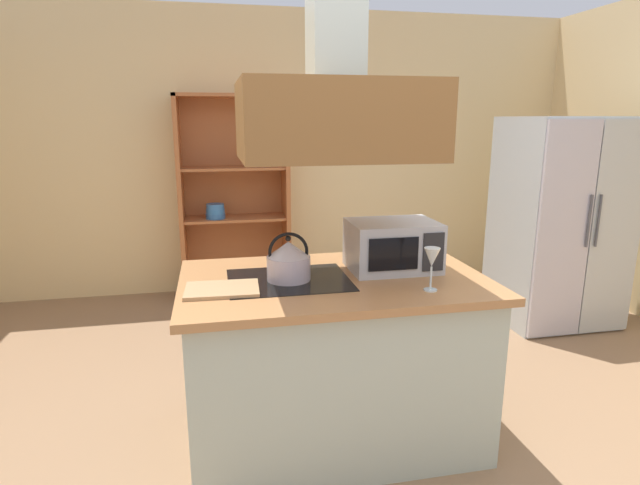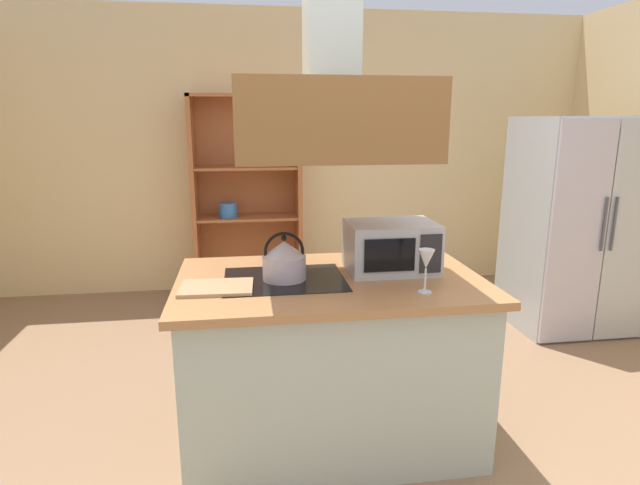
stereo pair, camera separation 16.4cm
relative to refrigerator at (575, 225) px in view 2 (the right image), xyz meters
The scene contains 10 objects.
ground_plane 2.77m from the refrigerator, 144.20° to the right, with size 7.80×7.80×0.00m, color #8E6B4D.
wall_back 2.63m from the refrigerator, 145.62° to the left, with size 6.00×0.12×2.70m, color beige.
kitchen_island 2.58m from the refrigerator, 150.37° to the right, with size 1.54×0.97×0.90m.
range_hood 2.71m from the refrigerator, 150.37° to the right, with size 0.90×0.70×1.20m.
refrigerator is the anchor object (origin of this frame).
dish_cabinet 2.89m from the refrigerator, 154.52° to the left, with size 1.02×0.40×1.91m.
kettle 2.75m from the refrigerator, 152.75° to the right, with size 0.22×0.22×0.24m.
cutting_board 3.09m from the refrigerator, 153.80° to the right, with size 0.34×0.24×0.02m, color tan.
microwave 2.22m from the refrigerator, 147.87° to the right, with size 0.46×0.35×0.26m.
wine_glass_on_counter 2.40m from the refrigerator, 139.50° to the right, with size 0.08×0.08×0.21m.
Camera 2 is at (-0.49, -2.19, 1.68)m, focal length 28.91 mm.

